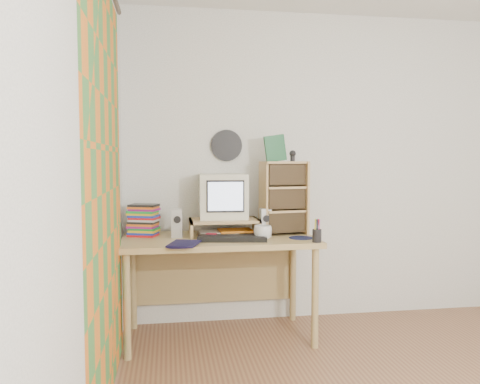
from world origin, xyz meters
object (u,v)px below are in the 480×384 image
object	(u,v)px
keyboard	(232,238)
dvd_stack	(143,217)
cd_rack	(284,198)
diary	(171,242)
mug	(263,233)
desk	(218,254)
crt_monitor	(223,196)

from	to	relation	value
keyboard	dvd_stack	size ratio (longest dim) A/B	1.69
keyboard	cd_rack	world-z (taller)	cd_rack
dvd_stack	diary	bearing A→B (deg)	-44.98
keyboard	diary	xyz separation A→B (m)	(-0.43, -0.11, 0.01)
keyboard	diary	size ratio (longest dim) A/B	2.16
mug	diary	size ratio (longest dim) A/B	0.58
keyboard	desk	bearing A→B (deg)	117.80
cd_rack	mug	bearing A→B (deg)	-139.63
crt_monitor	keyboard	world-z (taller)	crt_monitor
desk	cd_rack	world-z (taller)	cd_rack
dvd_stack	diary	world-z (taller)	dvd_stack
mug	cd_rack	bearing A→B (deg)	48.14
cd_rack	diary	bearing A→B (deg)	-165.78
cd_rack	diary	distance (m)	0.96
desk	cd_rack	distance (m)	0.65
keyboard	dvd_stack	bearing A→B (deg)	162.91
crt_monitor	dvd_stack	world-z (taller)	crt_monitor
mug	diary	distance (m)	0.66
mug	diary	world-z (taller)	mug
cd_rack	diary	size ratio (longest dim) A/B	2.48
keyboard	dvd_stack	xyz separation A→B (m)	(-0.62, 0.30, 0.13)
desk	cd_rack	xyz separation A→B (m)	(0.50, 0.02, 0.41)
crt_monitor	desk	bearing A→B (deg)	-117.70
diary	cd_rack	bearing A→B (deg)	38.68
crt_monitor	cd_rack	distance (m)	0.46
desk	diary	world-z (taller)	diary
desk	mug	size ratio (longest dim) A/B	10.78
dvd_stack	cd_rack	world-z (taller)	cd_rack
keyboard	crt_monitor	bearing A→B (deg)	103.14
keyboard	mug	size ratio (longest dim) A/B	3.72
dvd_stack	mug	bearing A→B (deg)	-0.20
dvd_stack	cd_rack	xyz separation A→B (m)	(1.05, -0.07, 0.13)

